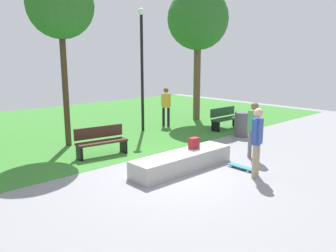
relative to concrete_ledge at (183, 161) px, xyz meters
The scene contains 14 objects.
ground_plane 0.45m from the concrete_ledge, behind, with size 28.00×28.00×0.00m, color gray.
grass_lawn 7.80m from the concrete_ledge, 92.80° to the left, with size 26.60×12.38×0.01m, color #387A2D.
concrete_ledge is the anchor object (origin of this frame).
backpack_on_ledge 0.67m from the concrete_ledge, ahead, with size 0.28×0.20×0.32m, color maroon.
skater_performing_trick 2.52m from the concrete_ledge, 17.69° to the right, with size 0.23×0.43×1.72m.
skater_watching 2.11m from the concrete_ledge, 61.15° to the right, with size 0.42×0.28×1.79m.
skateboard_by_ledge 1.62m from the concrete_ledge, 42.77° to the right, with size 0.21×0.80×0.08m.
park_bench_far_right 5.75m from the concrete_ledge, 26.27° to the left, with size 1.60×0.48×0.91m.
park_bench_near_lamppost 2.82m from the concrete_ledge, 109.84° to the left, with size 1.65×0.69×0.91m.
tree_leaning_ash 6.41m from the concrete_ledge, 104.32° to the left, with size 2.18×2.18×5.79m.
tree_young_birch 8.91m from the concrete_ledge, 39.78° to the left, with size 2.89×2.89×6.27m.
lamp_post 5.88m from the concrete_ledge, 63.67° to the left, with size 0.28×0.28×4.95m.
trash_bin 4.64m from the concrete_ledge, 15.34° to the left, with size 0.55×0.55×0.94m, color #4C4C51.
pedestrian_with_backpack 6.03m from the concrete_ledge, 52.09° to the left, with size 0.45×0.45×1.73m.
Camera 1 is at (-5.89, -6.18, 3.01)m, focal length 35.71 mm.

